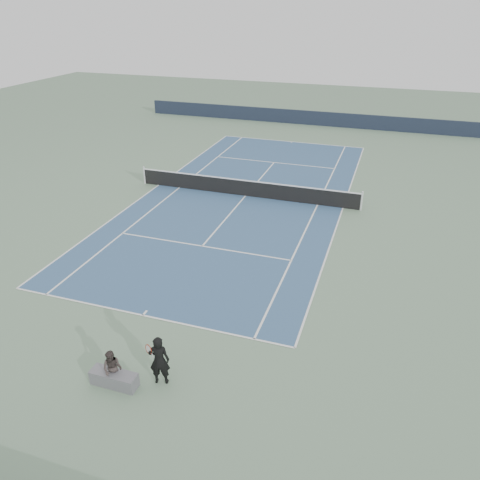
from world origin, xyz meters
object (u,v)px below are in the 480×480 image
(tennis_net, at_px, (246,188))
(tennis_ball, at_px, (137,385))
(tennis_player, at_px, (159,360))
(spectator_bench, at_px, (113,373))

(tennis_net, bearing_deg, tennis_ball, -84.21)
(tennis_player, height_order, spectator_bench, tennis_player)
(tennis_net, xyz_separation_m, tennis_ball, (1.52, -14.95, -0.47))
(tennis_player, bearing_deg, tennis_ball, -146.40)
(tennis_net, relative_size, tennis_ball, 176.48)
(tennis_net, relative_size, spectator_bench, 8.85)
(tennis_net, bearing_deg, tennis_player, -81.82)
(spectator_bench, bearing_deg, tennis_net, 93.28)
(tennis_net, xyz_separation_m, tennis_player, (2.09, -14.57, 0.31))
(spectator_bench, bearing_deg, tennis_ball, 12.59)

